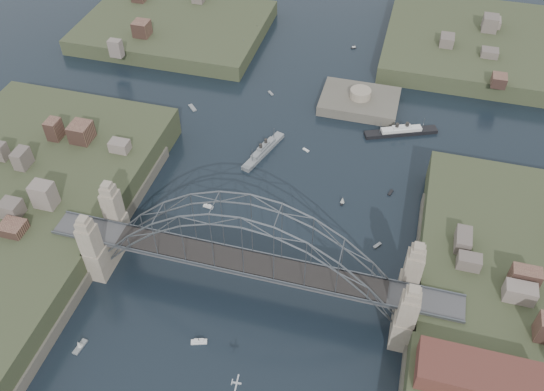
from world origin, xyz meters
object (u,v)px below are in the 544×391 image
(naval_cruiser_far, at_px, (251,45))
(ocean_liner, at_px, (401,132))
(wharf_shed, at_px, (478,376))
(bridge, at_px, (248,250))
(fort_island, at_px, (359,107))
(naval_cruiser_near, at_px, (263,151))

(naval_cruiser_far, xyz_separation_m, ocean_liner, (52.59, -33.23, -0.13))
(wharf_shed, bearing_deg, bridge, 162.35)
(fort_island, distance_m, naval_cruiser_far, 45.93)
(wharf_shed, bearing_deg, naval_cruiser_near, 133.16)
(bridge, relative_size, ocean_liner, 4.30)
(wharf_shed, distance_m, naval_cruiser_far, 129.27)
(bridge, bearing_deg, naval_cruiser_near, 101.92)
(naval_cruiser_far, bearing_deg, bridge, -73.52)
(naval_cruiser_far, bearing_deg, fort_island, -30.42)
(naval_cruiser_near, bearing_deg, fort_island, 52.67)
(fort_island, xyz_separation_m, naval_cruiser_far, (-39.59, 23.25, 1.24))
(wharf_shed, distance_m, ocean_liner, 76.98)
(fort_island, bearing_deg, bridge, -99.73)
(bridge, distance_m, fort_island, 72.14)
(fort_island, relative_size, wharf_shed, 1.10)
(bridge, xyz_separation_m, wharf_shed, (44.00, -14.00, -2.32))
(fort_island, height_order, ocean_liner, fort_island)
(naval_cruiser_near, distance_m, naval_cruiser_far, 54.06)
(naval_cruiser_near, bearing_deg, naval_cruiser_far, 110.15)
(wharf_shed, distance_m, naval_cruiser_near, 77.99)
(bridge, bearing_deg, fort_island, 80.27)
(bridge, xyz_separation_m, ocean_liner, (25.00, 60.02, -11.56))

